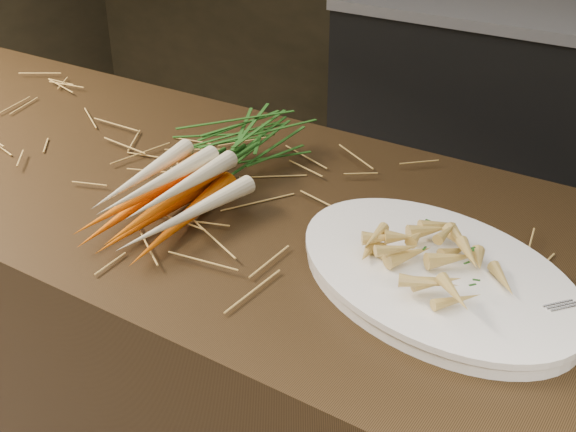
# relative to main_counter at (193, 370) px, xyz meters

# --- Properties ---
(main_counter) EXTENTS (2.40, 0.70, 0.90)m
(main_counter) POSITION_rel_main_counter_xyz_m (0.00, 0.00, 0.00)
(main_counter) COLOR black
(main_counter) RESTS_ON ground
(back_counter) EXTENTS (1.82, 0.62, 0.84)m
(back_counter) POSITION_rel_main_counter_xyz_m (0.30, 1.88, -0.03)
(back_counter) COLOR black
(back_counter) RESTS_ON ground
(straw_bedding) EXTENTS (1.40, 0.60, 0.02)m
(straw_bedding) POSITION_rel_main_counter_xyz_m (0.00, 0.00, 0.46)
(straw_bedding) COLOR #A06D35
(straw_bedding) RESTS_ON main_counter
(root_veg_bunch) EXTENTS (0.21, 0.53, 0.10)m
(root_veg_bunch) POSITION_rel_main_counter_xyz_m (0.08, 0.00, 0.50)
(root_veg_bunch) COLOR #CC5A00
(root_veg_bunch) RESTS_ON main_counter
(serving_platter) EXTENTS (0.51, 0.43, 0.02)m
(serving_platter) POSITION_rel_main_counter_xyz_m (0.52, -0.06, 0.46)
(serving_platter) COLOR white
(serving_platter) RESTS_ON main_counter
(roasted_veg_heap) EXTENTS (0.26, 0.22, 0.05)m
(roasted_veg_heap) POSITION_rel_main_counter_xyz_m (0.52, -0.06, 0.50)
(roasted_veg_heap) COLOR tan
(roasted_veg_heap) RESTS_ON serving_platter
(serving_fork) EXTENTS (0.12, 0.14, 0.00)m
(serving_fork) POSITION_rel_main_counter_xyz_m (0.66, -0.13, 0.48)
(serving_fork) COLOR silver
(serving_fork) RESTS_ON serving_platter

